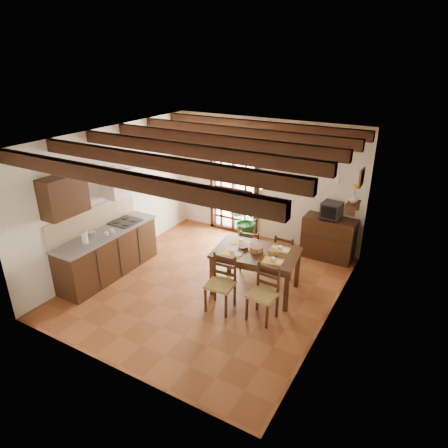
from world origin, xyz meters
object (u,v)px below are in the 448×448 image
Objects in this scene: dining_table at (256,257)px; pendant_lamp at (261,182)px; chair_far_right at (285,262)px; chair_near_left at (221,293)px; chair_far_left at (250,256)px; potted_plant at (247,221)px; chair_near_right at (263,303)px; crt_tv at (332,210)px; kitchen_counter at (108,252)px; sideboard at (328,238)px.

dining_table is 1.37m from pendant_lamp.
chair_near_left is at bearing 72.67° from chair_far_right.
potted_plant is at bearing -79.30° from chair_far_left.
potted_plant is at bearing 122.92° from pendant_lamp.
chair_near_left is 0.75m from chair_near_right.
crt_tv is (1.25, 1.22, 0.83)m from chair_far_left.
chair_far_left is (-0.47, 0.71, -0.44)m from dining_table.
chair_near_left is 1.53m from chair_far_left.
chair_far_right is (3.05, 1.70, -0.20)m from kitchen_counter.
chair_far_left is (-0.20, 1.52, -0.03)m from chair_near_left.
chair_far_left is at bearing 8.60° from chair_far_right.
dining_table is 1.83× the size of chair_far_right.
chair_far_right is (0.27, 0.81, -0.43)m from dining_table.
chair_far_left is 1.16m from potted_plant.
chair_near_left is 2.33× the size of crt_tv.
potted_plant is at bearing -32.99° from chair_far_right.
kitchen_counter is 1.40× the size of dining_table.
pendant_lamp is (-0.00, 0.10, 1.37)m from dining_table.
sideboard is at bearing 66.86° from pendant_lamp.
crt_tv is at bearing -89.84° from sideboard.
crt_tv is at bearing -113.57° from chair_far_right.
chair_near_right is at bearing -91.80° from crt_tv.
dining_table is 0.96m from chair_far_right.
crt_tv is at bearing -154.99° from chair_far_left.
chair_near_left is at bearing -110.87° from sideboard.
pendant_lamp reaches higher than crt_tv.
chair_near_right is 1.53m from chair_far_right.
chair_far_left is at bearing 127.56° from chair_near_right.
kitchen_counter is at bearing -124.25° from potted_plant.
chair_near_left is at bearing 78.27° from chair_far_left.
potted_plant reaches higher than chair_far_right.
chair_near_right is 2.01m from pendant_lamp.
kitchen_counter is 2.52m from chair_near_left.
kitchen_counter is 2.58× the size of chair_far_left.
potted_plant is (-1.50, 2.40, 0.27)m from chair_near_right.
pendant_lamp is at bearing 82.51° from dining_table.
kitchen_counter is at bearing -169.77° from dining_table.
chair_near_right reaches higher than chair_far_left.
chair_near_left is 0.90× the size of sideboard.
chair_far_right is 0.44× the size of potted_plant.
chair_near_right is at bearing -57.94° from potted_plant.
chair_far_right is 1.04× the size of pendant_lamp.
dining_table is 0.80× the size of potted_plant.
dining_table is at bearing -58.65° from potted_plant.
chair_near_right is at bearing 2.74° from chair_near_left.
crt_tv reaches higher than chair_near_left.
dining_table is at bearing 66.78° from chair_near_left.
chair_far_right is 2.10× the size of crt_tv.
crt_tv is at bearing 38.30° from kitchen_counter.
chair_near_left is 0.48× the size of potted_plant.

